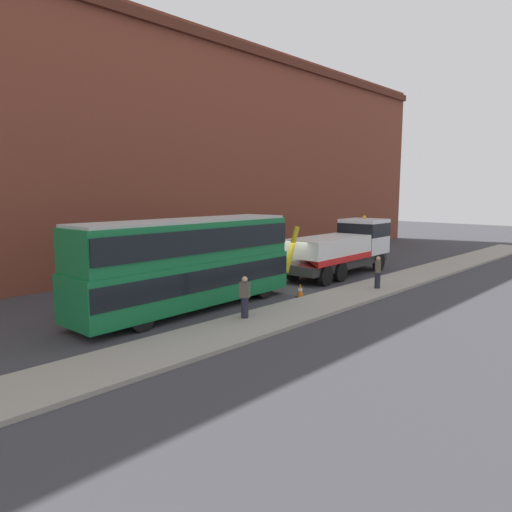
# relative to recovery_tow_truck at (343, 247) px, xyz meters

# --- Properties ---
(ground_plane) EXTENTS (120.00, 120.00, 0.00)m
(ground_plane) POSITION_rel_recovery_tow_truck_xyz_m (-5.89, 0.40, -1.76)
(ground_plane) COLOR #38383D
(near_kerb) EXTENTS (60.00, 2.80, 0.15)m
(near_kerb) POSITION_rel_recovery_tow_truck_xyz_m (-5.89, -3.80, -1.68)
(near_kerb) COLOR gray
(near_kerb) RESTS_ON ground_plane
(building_facade) EXTENTS (60.00, 1.50, 16.00)m
(building_facade) POSITION_rel_recovery_tow_truck_xyz_m (-5.89, 8.94, 6.31)
(building_facade) COLOR brown
(building_facade) RESTS_ON ground_plane
(recovery_tow_truck) EXTENTS (10.20, 3.08, 3.67)m
(recovery_tow_truck) POSITION_rel_recovery_tow_truck_xyz_m (0.00, 0.00, 0.00)
(recovery_tow_truck) COLOR #2D2D2D
(recovery_tow_truck) RESTS_ON ground_plane
(double_decker_bus) EXTENTS (11.14, 3.10, 4.06)m
(double_decker_bus) POSITION_rel_recovery_tow_truck_xyz_m (-12.30, -0.02, 0.47)
(double_decker_bus) COLOR #146B38
(double_decker_bus) RESTS_ON ground_plane
(pedestrian_onlooker) EXTENTS (0.41, 0.47, 1.71)m
(pedestrian_onlooker) POSITION_rel_recovery_tow_truck_xyz_m (-11.89, -3.11, -0.77)
(pedestrian_onlooker) COLOR #232333
(pedestrian_onlooker) RESTS_ON near_kerb
(pedestrian_bystander) EXTENTS (0.48, 0.45, 1.71)m
(pedestrian_bystander) POSITION_rel_recovery_tow_truck_xyz_m (-2.93, -4.10, -0.77)
(pedestrian_bystander) COLOR #232333
(pedestrian_bystander) RESTS_ON near_kerb
(traffic_cone_near_bus) EXTENTS (0.36, 0.36, 0.72)m
(traffic_cone_near_bus) POSITION_rel_recovery_tow_truck_xyz_m (-6.96, -2.07, -1.42)
(traffic_cone_near_bus) COLOR orange
(traffic_cone_near_bus) RESTS_ON ground_plane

